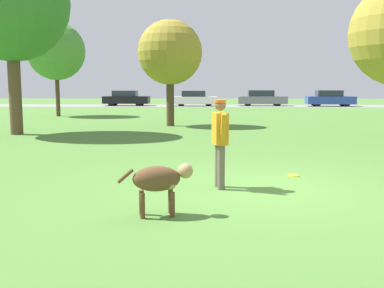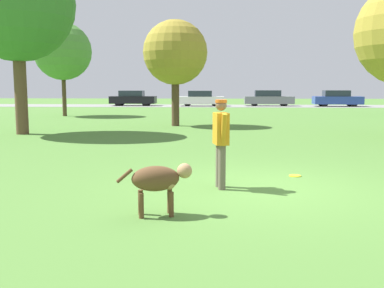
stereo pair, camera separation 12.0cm
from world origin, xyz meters
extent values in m
plane|color=#4C7A33|center=(0.00, 0.00, 0.00)|extent=(120.00, 120.00, 0.00)
cube|color=gray|center=(0.00, 34.09, 0.01)|extent=(120.00, 6.00, 0.01)
cylinder|color=#665B4C|center=(-0.64, -0.12, 0.39)|extent=(0.15, 0.15, 0.78)
cylinder|color=#665B4C|center=(-0.69, 0.10, 0.39)|extent=(0.15, 0.15, 0.78)
cube|color=#C68419|center=(-0.67, -0.01, 1.06)|extent=(0.30, 0.43, 0.56)
cylinder|color=#C68419|center=(-0.62, -0.23, 1.06)|extent=(0.13, 0.22, 0.56)
cylinder|color=#C68419|center=(-0.71, 0.21, 1.06)|extent=(0.13, 0.22, 0.56)
sphere|color=brown|center=(-0.67, -0.01, 1.47)|extent=(0.23, 0.23, 0.20)
cylinder|color=#D15B19|center=(-0.67, -0.01, 1.54)|extent=(0.24, 0.24, 0.05)
ellipsoid|color=brown|center=(-1.58, -1.78, 0.53)|extent=(0.73, 0.49, 0.35)
ellipsoid|color=tan|center=(-1.40, -1.74, 0.46)|extent=(0.24, 0.28, 0.19)
sphere|color=tan|center=(-1.18, -1.69, 0.62)|extent=(0.25, 0.25, 0.21)
cylinder|color=brown|center=(-1.40, -1.64, 0.17)|extent=(0.08, 0.08, 0.35)
cylinder|color=brown|center=(-1.35, -1.83, 0.17)|extent=(0.08, 0.08, 0.35)
cylinder|color=brown|center=(-1.80, -1.73, 0.17)|extent=(0.08, 0.08, 0.35)
cylinder|color=brown|center=(-1.76, -1.92, 0.17)|extent=(0.08, 0.08, 0.35)
cylinder|color=brown|center=(-1.99, -1.87, 0.58)|extent=(0.24, 0.10, 0.21)
cylinder|color=yellow|center=(0.84, 1.14, 0.01)|extent=(0.24, 0.24, 0.02)
torus|color=yellow|center=(0.84, 1.14, 0.01)|extent=(0.24, 0.24, 0.02)
cylinder|color=brown|center=(-8.14, 8.73, 1.62)|extent=(0.46, 0.46, 3.23)
sphere|color=#38752D|center=(-8.14, 8.73, 4.83)|extent=(4.25, 4.25, 4.25)
cylinder|color=#4C3826|center=(-2.67, 12.65, 1.11)|extent=(0.35, 0.35, 2.23)
sphere|color=olive|center=(-2.67, 12.65, 3.32)|extent=(2.91, 2.91, 2.91)
cylinder|color=#4C3826|center=(-10.10, 19.16, 1.30)|extent=(0.25, 0.25, 2.61)
sphere|color=#4C8938|center=(-10.10, 19.16, 3.90)|extent=(3.46, 3.46, 3.46)
cube|color=black|center=(-8.70, 34.05, 0.56)|extent=(4.24, 1.79, 0.67)
cube|color=#232D38|center=(-8.82, 34.05, 1.16)|extent=(2.21, 1.54, 0.53)
cylinder|color=black|center=(-7.42, 34.83, 0.32)|extent=(0.64, 0.20, 0.64)
cylinder|color=black|center=(-7.42, 33.28, 0.32)|extent=(0.64, 0.20, 0.64)
cylinder|color=black|center=(-9.97, 34.83, 0.32)|extent=(0.64, 0.20, 0.64)
cylinder|color=black|center=(-9.97, 33.28, 0.32)|extent=(0.64, 0.20, 0.64)
cube|color=white|center=(-2.27, 33.77, 0.55)|extent=(4.20, 1.91, 0.66)
cube|color=#232D38|center=(-2.40, 33.77, 1.15)|extent=(2.20, 1.60, 0.54)
cylinder|color=black|center=(-1.05, 34.58, 0.31)|extent=(0.63, 0.22, 0.63)
cylinder|color=black|center=(-1.01, 33.04, 0.31)|extent=(0.63, 0.22, 0.63)
cylinder|color=black|center=(-3.54, 34.50, 0.31)|extent=(0.63, 0.22, 0.63)
cylinder|color=black|center=(-3.49, 32.96, 0.31)|extent=(0.63, 0.22, 0.63)
cube|color=slate|center=(3.98, 34.36, 0.55)|extent=(4.54, 1.71, 0.69)
cube|color=#232D38|center=(3.85, 34.36, 1.17)|extent=(2.36, 1.45, 0.55)
cylinder|color=black|center=(5.35, 35.06, 0.30)|extent=(0.61, 0.21, 0.60)
cylinder|color=black|center=(5.33, 33.63, 0.30)|extent=(0.61, 0.21, 0.60)
cylinder|color=black|center=(2.63, 35.09, 0.30)|extent=(0.61, 0.21, 0.60)
cylinder|color=black|center=(2.62, 33.66, 0.30)|extent=(0.61, 0.21, 0.60)
cube|color=#284293|center=(10.08, 33.70, 0.56)|extent=(4.33, 1.99, 0.70)
cube|color=#232D38|center=(9.95, 33.71, 1.18)|extent=(2.27, 1.66, 0.55)
cylinder|color=black|center=(11.39, 34.46, 0.30)|extent=(0.61, 0.22, 0.61)
cylinder|color=black|center=(11.33, 32.86, 0.30)|extent=(0.61, 0.22, 0.61)
cylinder|color=black|center=(8.83, 34.55, 0.30)|extent=(0.61, 0.22, 0.61)
cylinder|color=black|center=(8.77, 32.94, 0.30)|extent=(0.61, 0.22, 0.61)
camera|label=1|loc=(-0.84, -7.84, 1.79)|focal=42.00mm
camera|label=2|loc=(-0.72, -7.84, 1.79)|focal=42.00mm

